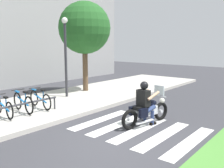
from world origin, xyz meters
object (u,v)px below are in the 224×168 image
(street_lamp, at_px, (65,50))
(bike_rack, at_px, (22,105))
(bicycle_3, at_px, (40,99))
(bicycle_1, at_px, (4,107))
(rider, at_px, (145,100))
(motorcycle, at_px, (146,111))
(tree_near_rack, at_px, (85,28))
(bicycle_2, at_px, (23,102))

(street_lamp, bearing_deg, bike_rack, -156.01)
(bicycle_3, bearing_deg, bicycle_1, 179.98)
(rider, xyz_separation_m, bike_rack, (-2.28, 3.42, -0.27))
(rider, bearing_deg, street_lamp, 79.86)
(motorcycle, relative_size, bicycle_3, 1.28)
(rider, xyz_separation_m, street_lamp, (0.86, 4.82, 1.50))
(motorcycle, height_order, tree_near_rack, tree_near_rack)
(bicycle_1, relative_size, bicycle_3, 0.99)
(tree_near_rack, bearing_deg, rider, -115.61)
(bicycle_1, bearing_deg, tree_near_rack, 13.59)
(rider, bearing_deg, motorcycle, -13.54)
(bicycle_2, xyz_separation_m, bike_rack, (-0.37, -0.55, 0.05))
(motorcycle, xyz_separation_m, rider, (-0.08, 0.02, 0.37))
(bicycle_1, xyz_separation_m, bicycle_3, (1.46, -0.00, 0.01))
(rider, distance_m, bicycle_3, 4.16)
(bike_rack, xyz_separation_m, street_lamp, (3.14, 1.40, 1.77))
(bicycle_3, relative_size, bike_rack, 0.59)
(bicycle_1, relative_size, bike_rack, 0.58)
(rider, distance_m, bicycle_2, 4.42)
(bicycle_3, height_order, street_lamp, street_lamp)
(bicycle_3, height_order, bike_rack, bicycle_3)
(rider, height_order, bike_rack, rider)
(bicycle_1, height_order, street_lamp, street_lamp)
(bike_rack, bearing_deg, bicycle_3, 26.78)
(bicycle_2, bearing_deg, bicycle_3, 0.07)
(bicycle_1, relative_size, tree_near_rack, 0.34)
(bicycle_1, bearing_deg, rider, -56.32)
(tree_near_rack, bearing_deg, bicycle_1, -166.41)
(rider, xyz_separation_m, bicycle_2, (-1.92, 3.97, -0.31))
(bicycle_2, distance_m, street_lamp, 3.42)
(bicycle_2, relative_size, bike_rack, 0.58)
(bicycle_1, bearing_deg, bicycle_2, -0.12)
(bicycle_1, distance_m, bicycle_3, 1.46)
(bicycle_3, bearing_deg, rider, -73.40)
(bicycle_2, bearing_deg, tree_near_rack, 15.75)
(bicycle_3, distance_m, street_lamp, 2.87)
(motorcycle, distance_m, street_lamp, 5.24)
(motorcycle, xyz_separation_m, bike_rack, (-2.36, 3.44, 0.10))
(bike_rack, height_order, tree_near_rack, tree_near_rack)
(bike_rack, bearing_deg, bicycle_1, 123.35)
(bicycle_3, bearing_deg, bicycle_2, -179.93)
(motorcycle, height_order, street_lamp, street_lamp)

